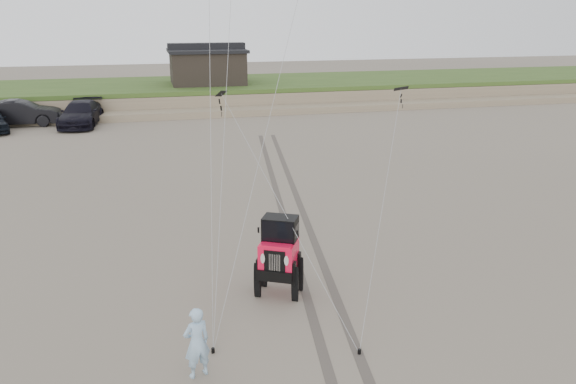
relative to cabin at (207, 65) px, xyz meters
name	(u,v)px	position (x,y,z in m)	size (l,w,h in m)	color
ground	(297,332)	(-2.00, -37.00, -3.24)	(160.00, 160.00, 0.00)	#6B6054
dune_ridge	(184,94)	(-2.00, 0.50, -2.42)	(160.00, 14.25, 1.73)	#7A6B54
cabin	(207,65)	(0.00, 0.00, 0.00)	(6.40, 5.40, 3.35)	black
truck_b	(20,113)	(-13.64, -6.89, -2.36)	(1.87, 5.35, 1.76)	black
truck_c	(81,114)	(-9.62, -7.85, -2.41)	(2.32, 5.71, 1.66)	black
jeep	(279,265)	(-1.98, -35.00, -2.36)	(2.04, 4.72, 1.76)	#FF103A
man	(197,343)	(-4.49, -38.14, -2.44)	(0.58, 0.38, 1.60)	#83ABCB
stake_main	(213,350)	(-4.09, -37.38, -3.18)	(0.08, 0.08, 0.12)	black
stake_aux	(359,352)	(-0.87, -38.24, -3.18)	(0.08, 0.08, 0.12)	black
tire_tracks	(294,215)	(0.00, -29.00, -3.23)	(5.22, 29.74, 0.01)	#4C443D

